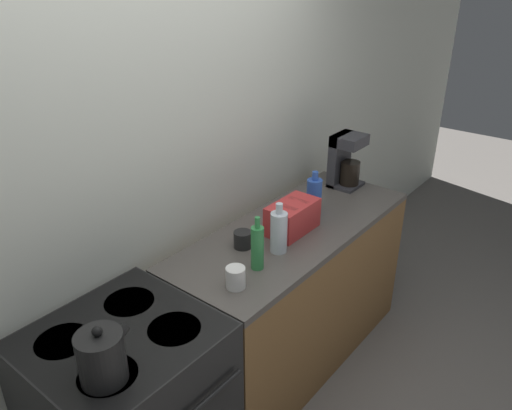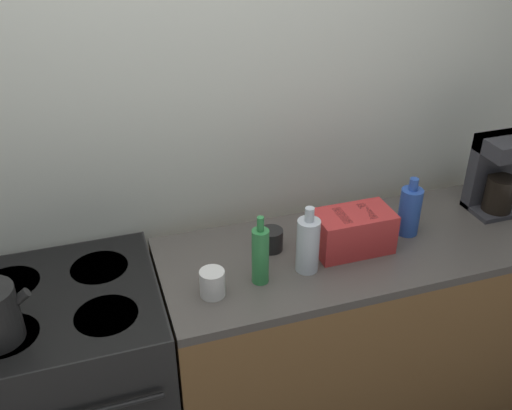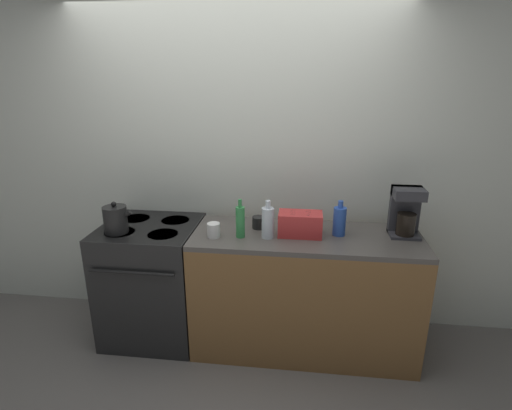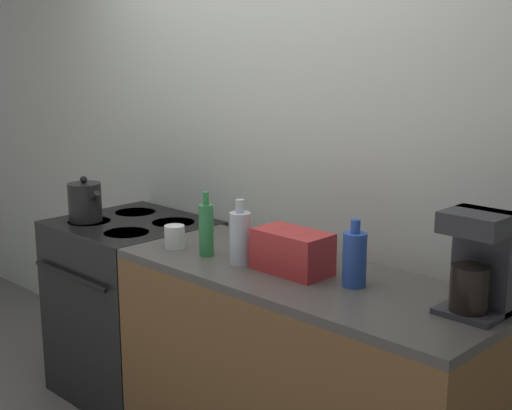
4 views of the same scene
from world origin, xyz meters
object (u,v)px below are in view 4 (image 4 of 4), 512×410
coffee_maker (478,261)px  bottle_clear (240,237)px  bottle_green (206,229)px  cup_black (254,242)px  toaster (292,251)px  stove (134,305)px  kettle (85,202)px  bottle_blue (355,258)px  cup_white (175,237)px

coffee_maker → bottle_clear: 0.96m
bottle_green → bottle_clear: 0.19m
bottle_green → cup_black: (0.11, 0.18, -0.07)m
coffee_maker → cup_black: 1.04m
bottle_clear → toaster: bearing=17.5°
toaster → bottle_clear: 0.23m
stove → coffee_maker: 1.96m
toaster → coffee_maker: size_ratio=0.87×
toaster → kettle: bearing=-175.2°
bottle_clear → cup_black: (-0.08, 0.17, -0.07)m
kettle → bottle_blue: bottle_blue is taller
bottle_green → cup_black: bottle_green is taller
coffee_maker → bottle_green: size_ratio=1.27×
kettle → bottle_clear: (1.08, 0.04, 0.01)m
toaster → cup_black: toaster is taller
toaster → bottle_green: bearing=-168.5°
stove → toaster: (1.13, -0.04, 0.53)m
toaster → bottle_green: 0.42m
stove → bottle_blue: bottle_blue is taller
stove → bottle_blue: 1.51m
bottle_clear → coffee_maker: bearing=9.9°
bottle_blue → cup_black: 0.58m
coffee_maker → toaster: bearing=-172.5°
coffee_maker → stove: bearing=-178.4°
bottle_green → cup_white: 0.20m
kettle → cup_white: size_ratio=2.29×
kettle → cup_black: bearing=11.6°
stove → bottle_clear: size_ratio=3.43×
toaster → bottle_green: size_ratio=1.11×
toaster → bottle_blue: 0.28m
coffee_maker → bottle_green: bearing=-171.0°
coffee_maker → cup_black: size_ratio=3.72×
bottle_clear → cup_black: bottle_clear is taller
bottle_green → bottle_clear: (0.19, 0.01, -0.00)m
bottle_green → cup_white: bearing=-173.2°
kettle → bottle_green: bearing=1.6°
kettle → bottle_clear: size_ratio=0.86×
toaster → bottle_clear: bottle_clear is taller
bottle_green → bottle_blue: (0.68, 0.12, -0.01)m
stove → bottle_green: (0.72, -0.13, 0.56)m
stove → cup_black: cup_black is taller
toaster → bottle_blue: bottle_blue is taller
toaster → cup_white: size_ratio=3.01×
kettle → cup_black: kettle is taller
stove → coffee_maker: bearing=1.6°
stove → bottle_blue: bearing=-0.2°
kettle → cup_white: 0.71m
cup_white → bottle_green: bearing=6.8°
bottle_green → bottle_clear: bearing=4.2°
toaster → cup_black: bearing=162.3°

